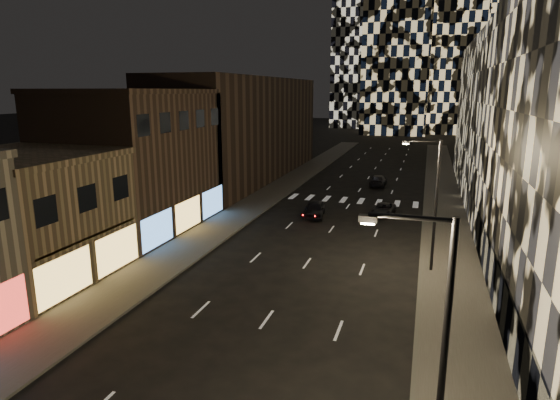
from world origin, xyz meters
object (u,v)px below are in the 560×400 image
Objects in this scene: car_dark_oncoming at (378,180)px; car_dark_rightlane at (383,210)px; car_dark_midlane at (315,209)px; streetlight_near at (435,351)px; streetlight_far at (433,196)px.

car_dark_oncoming is 15.29m from car_dark_rightlane.
streetlight_near is at bearing -78.95° from car_dark_midlane.
car_dark_midlane reaches higher than car_dark_rightlane.
streetlight_near is 34.97m from car_dark_rightlane.
streetlight_far is at bearing 90.00° from streetlight_near.
car_dark_midlane is 18.31m from car_dark_oncoming.
streetlight_near is at bearing -90.00° from streetlight_far.
car_dark_midlane is 6.98m from car_dark_rightlane.
car_dark_rightlane is at bearing 106.86° from streetlight_far.
car_dark_rightlane is (6.47, 2.62, -0.19)m from car_dark_midlane.
streetlight_far is 1.96× the size of car_dark_midlane.
car_dark_oncoming is (-6.42, 49.52, -4.65)m from streetlight_near.
car_dark_midlane reaches higher than car_dark_oncoming.
car_dark_midlane is at bearing 132.66° from streetlight_far.
streetlight_far reaches higher than car_dark_midlane.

